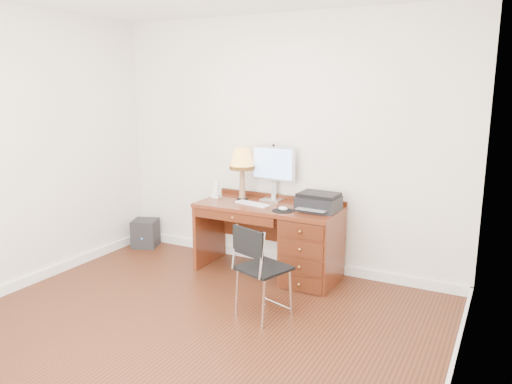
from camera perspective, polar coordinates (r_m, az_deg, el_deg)
The scene contains 12 objects.
ground at distance 4.31m, azimuth -7.21°, elevation -15.19°, with size 4.00×4.00×0.00m, color #38190C.
room_shell at distance 4.77m, azimuth -2.81°, elevation -11.65°, with size 4.00×4.00×4.00m.
desk at distance 5.15m, azimuth 4.65°, elevation -5.52°, with size 1.50×0.67×0.75m.
monitor at distance 5.35m, azimuth 1.97°, elevation 2.94°, with size 0.51×0.17×0.58m.
keyboard at distance 5.21m, azimuth -0.37°, elevation -1.35°, with size 0.40×0.11×0.02m, color white.
mouse_pad at distance 4.94m, azimuth 3.10°, elevation -2.04°, with size 0.22×0.22×0.04m.
printer at distance 4.99m, azimuth 7.17°, elevation -1.12°, with size 0.41×0.33×0.18m.
leg_lamp at distance 5.35m, azimuth -1.60°, elevation 3.45°, with size 0.28×0.28×0.56m.
phone at distance 5.53m, azimuth -4.54°, elevation -0.06°, with size 0.09×0.09×0.19m.
pen_cup at distance 5.11m, azimuth 5.30°, elevation -1.19°, with size 0.08×0.08×0.10m, color black.
chair at distance 4.25m, azimuth 0.50°, elevation -8.14°, with size 0.49×0.50×0.82m.
equipment_box at distance 6.36m, azimuth -12.52°, elevation -4.61°, with size 0.29×0.29×0.34m, color black.
Camera 1 is at (2.23, -3.12, 1.98)m, focal length 35.00 mm.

